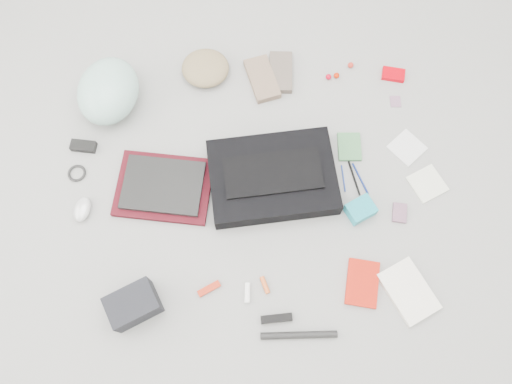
{
  "coord_description": "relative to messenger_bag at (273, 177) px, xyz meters",
  "views": [
    {
      "loc": [
        -0.07,
        -0.69,
        1.95
      ],
      "look_at": [
        0.0,
        0.0,
        0.05
      ],
      "focal_mm": 35.0,
      "sensor_mm": 36.0,
      "label": 1
    }
  ],
  "objects": [
    {
      "name": "laptop",
      "position": [
        -0.45,
        0.01,
        -0.01
      ],
      "size": [
        0.37,
        0.3,
        0.02
      ],
      "primitive_type": "cube",
      "rotation": [
        0.0,
        0.0,
        -0.21
      ],
      "color": "black",
      "rests_on": "laptop_sleeve"
    },
    {
      "name": "napkin_top",
      "position": [
        0.59,
        0.09,
        -0.04
      ],
      "size": [
        0.18,
        0.18,
        0.01
      ],
      "primitive_type": "cube",
      "rotation": [
        0.0,
        0.0,
        0.64
      ],
      "color": "silver",
      "rests_on": "ground_plane"
    },
    {
      "name": "bike_pump",
      "position": [
        0.03,
        -0.63,
        -0.03
      ],
      "size": [
        0.29,
        0.05,
        0.03
      ],
      "primitive_type": "cylinder",
      "rotation": [
        0.0,
        1.57,
        -0.07
      ],
      "color": "black",
      "rests_on": "ground_plane"
    },
    {
      "name": "toiletry_tube_white",
      "position": [
        -0.15,
        -0.46,
        -0.03
      ],
      "size": [
        0.03,
        0.08,
        0.02
      ],
      "primitive_type": "cylinder",
      "rotation": [
        1.57,
        0.0,
        -0.12
      ],
      "color": "white",
      "rests_on": "ground_plane"
    },
    {
      "name": "mitten_left",
      "position": [
        0.01,
        0.49,
        -0.03
      ],
      "size": [
        0.15,
        0.24,
        0.03
      ],
      "primitive_type": "cube",
      "rotation": [
        0.0,
        0.0,
        0.2
      ],
      "color": "#816753",
      "rests_on": "ground_plane"
    },
    {
      "name": "pen_navy",
      "position": [
        0.37,
        -0.03,
        -0.04
      ],
      "size": [
        0.05,
        0.14,
        0.01
      ],
      "primitive_type": "cylinder",
      "rotation": [
        1.57,
        0.0,
        0.28
      ],
      "color": "navy",
      "rests_on": "ground_plane"
    },
    {
      "name": "beanie",
      "position": [
        -0.24,
        0.56,
        -0.01
      ],
      "size": [
        0.25,
        0.24,
        0.07
      ],
      "primitive_type": "ellipsoid",
      "rotation": [
        0.0,
        0.0,
        -0.18
      ],
      "color": "#8B7652",
      "rests_on": "ground_plane"
    },
    {
      "name": "lollipop_c",
      "position": [
        0.42,
        0.52,
        -0.03
      ],
      "size": [
        0.03,
        0.03,
        0.03
      ],
      "primitive_type": "sphere",
      "rotation": [
        0.0,
        0.0,
        0.36
      ],
      "color": "#B6281B",
      "rests_on": "ground_plane"
    },
    {
      "name": "book_red",
      "position": [
        0.3,
        -0.46,
        -0.03
      ],
      "size": [
        0.16,
        0.21,
        0.02
      ],
      "primitive_type": "cube",
      "rotation": [
        0.0,
        0.0,
        -0.27
      ],
      "color": "red",
      "rests_on": "ground_plane"
    },
    {
      "name": "bike_helmet",
      "position": [
        -0.66,
        0.45,
        0.05
      ],
      "size": [
        0.33,
        0.38,
        0.19
      ],
      "primitive_type": "ellipsoid",
      "rotation": [
        0.0,
        0.0,
        -0.28
      ],
      "color": "#A4D7CB",
      "rests_on": "ground_plane"
    },
    {
      "name": "altoids_tin",
      "position": [
        0.6,
        0.46,
        -0.03
      ],
      "size": [
        0.11,
        0.09,
        0.02
      ],
      "primitive_type": "cube",
      "rotation": [
        0.0,
        0.0,
        -0.28
      ],
      "color": "#CC000D",
      "rests_on": "ground_plane"
    },
    {
      "name": "pen_blue",
      "position": [
        0.3,
        -0.02,
        -0.04
      ],
      "size": [
        0.01,
        0.12,
        0.01
      ],
      "primitive_type": "cylinder",
      "rotation": [
        1.57,
        0.0,
        -0.03
      ],
      "color": "navy",
      "rests_on": "ground_plane"
    },
    {
      "name": "power_brick",
      "position": [
        -0.79,
        0.24,
        -0.03
      ],
      "size": [
        0.11,
        0.07,
        0.03
      ],
      "primitive_type": "cube",
      "rotation": [
        0.0,
        0.0,
        -0.21
      ],
      "color": "black",
      "rests_on": "ground_plane"
    },
    {
      "name": "book_white",
      "position": [
        0.47,
        -0.51,
        -0.03
      ],
      "size": [
        0.23,
        0.27,
        0.02
      ],
      "primitive_type": "cube",
      "rotation": [
        0.0,
        0.0,
        0.4
      ],
      "color": "silver",
      "rests_on": "ground_plane"
    },
    {
      "name": "bag_flap",
      "position": [
        0.0,
        0.0,
        0.05
      ],
      "size": [
        0.4,
        0.19,
        0.01
      ],
      "primitive_type": "cube",
      "rotation": [
        0.0,
        0.0,
        0.03
      ],
      "color": "black",
      "rests_on": "messenger_bag"
    },
    {
      "name": "u_lock",
      "position": [
        -0.05,
        -0.56,
        -0.03
      ],
      "size": [
        0.12,
        0.03,
        0.02
      ],
      "primitive_type": "cube",
      "rotation": [
        0.0,
        0.0,
        0.0
      ],
      "color": "black",
      "rests_on": "ground_plane"
    },
    {
      "name": "card_deck",
      "position": [
        0.5,
        -0.19,
        -0.04
      ],
      "size": [
        0.07,
        0.09,
        0.02
      ],
      "primitive_type": "cube",
      "rotation": [
        0.0,
        0.0,
        -0.25
      ],
      "color": "#7F556D",
      "rests_on": "ground_plane"
    },
    {
      "name": "mitten_right",
      "position": [
        0.1,
        0.52,
        -0.03
      ],
      "size": [
        0.13,
        0.22,
        0.03
      ],
      "primitive_type": "cube",
      "rotation": [
        0.0,
        0.0,
        -0.12
      ],
      "color": "#64574D",
      "rests_on": "ground_plane"
    },
    {
      "name": "lollipop_b",
      "position": [
        0.35,
        0.48,
        -0.03
      ],
      "size": [
        0.03,
        0.03,
        0.03
      ],
      "primitive_type": "sphere",
      "rotation": [
        0.0,
        0.0,
        0.12
      ],
      "color": "#BE1E02",
      "rests_on": "ground_plane"
    },
    {
      "name": "toiletry_tube_orange",
      "position": [
        -0.08,
        -0.43,
        -0.03
      ],
      "size": [
        0.04,
        0.07,
        0.02
      ],
      "primitive_type": "cylinder",
      "rotation": [
        1.57,
        0.0,
        0.27
      ],
      "color": "#D45924",
      "rests_on": "ground_plane"
    },
    {
      "name": "ground_plane",
      "position": [
        -0.07,
        -0.06,
        -0.04
      ],
      "size": [
        4.0,
        4.0,
        0.0
      ],
      "primitive_type": "plane",
      "color": "gray"
    },
    {
      "name": "mouse",
      "position": [
        -0.79,
        -0.05,
        -0.02
      ],
      "size": [
        0.09,
        0.12,
        0.04
      ],
      "primitive_type": "ellipsoid",
      "rotation": [
        0.0,
        0.0,
        -0.26
      ],
      "color": "silver",
      "rests_on": "ground_plane"
    },
    {
      "name": "camera_bag",
      "position": [
        -0.58,
        -0.46,
        0.02
      ],
      "size": [
        0.22,
        0.19,
        0.12
      ],
      "primitive_type": "cube",
      "rotation": [
        0.0,
        0.0,
        0.38
      ],
      "color": "black",
      "rests_on": "ground_plane"
    },
    {
      "name": "cable_coil",
      "position": [
        -0.82,
        0.12,
        -0.04
      ],
      "size": [
        0.09,
        0.09,
        0.01
      ],
      "primitive_type": "torus",
      "rotation": [
        0.0,
        0.0,
        0.2
      ],
      "color": "black",
      "rests_on": "ground_plane"
    },
    {
      "name": "pen_black",
      "position": [
        0.34,
        -0.02,
        -0.04
      ],
      "size": [
        0.03,
        0.16,
        0.01
      ],
      "primitive_type": "cylinder",
      "rotation": [
        1.57,
        0.0,
        0.13
      ],
      "color": "black",
      "rests_on": "ground_plane"
    },
    {
      "name": "multitool",
      "position": [
        -0.3,
        -0.42,
        -0.04
      ],
      "size": [
        0.1,
        0.06,
        0.01
      ],
      "primitive_type": "cube",
      "rotation": [
        0.0,
        0.0,
        0.4
      ],
      "color": "#AC220B",
      "rests_on": "ground_plane"
    },
    {
      "name": "stamp_sheet",
      "position": [
        0.59,
        0.32,
        -0.04
      ],
      "size": [
        0.05,
        0.06,
        0.0
      ],
      "primitive_type": "cube",
      "rotation": [
        0.0,
        0.0,
        -0.1
      ],
      "color": "gray",
      "rests_on": "ground_plane"
    },
    {
      "name": "messenger_bag",
      "position": [
        0.0,
        0.0,
        0.0
      ],
      "size": [
        0.52,
        0.38,
        0.09
      ],
      "primitive_type": "cube",
      "rotation": [
        0.0,
        0.0,
        0.03
      ],
      "color": "black",
      "rests_on": "ground_plane"
    },
    {
      "name": "lollipop_a",
      "position": [
        0.31,
        0.47,
        -0.03
      ],
      "size": [
        0.03,
        0.03,
        0.03
      ],
      "primitive_type": "sphere",
      "rotation": [
        0.0,
        0.0,
        -0.21
      ],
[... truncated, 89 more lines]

